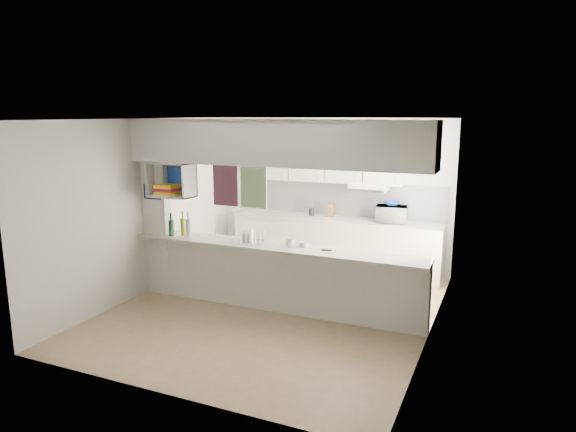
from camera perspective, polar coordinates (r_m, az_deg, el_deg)
The scene contains 16 objects.
floor at distance 7.24m, azimuth -1.62°, elevation -10.34°, with size 4.80×4.80×0.00m, color #917954.
ceiling at distance 6.73m, azimuth -1.75°, elevation 10.71°, with size 4.80×4.80×0.00m, color white.
wall_back at distance 9.06m, azimuth 4.79°, elevation 2.57°, with size 4.20×4.20×0.00m, color silver.
wall_left at distance 7.97m, azimuth -15.48°, elevation 1.00°, with size 4.80×4.80×0.00m, color silver.
wall_right at distance 6.28m, azimuth 15.93°, elevation -1.72°, with size 4.80×4.80×0.00m, color silver.
servery_partition at distance 6.88m, azimuth -3.01°, elevation 2.85°, with size 4.20×0.50×2.60m.
cubby_shelf at distance 7.54m, azimuth -12.78°, elevation 3.72°, with size 0.65×0.35×0.50m.
kitchen_run at distance 8.85m, azimuth 5.17°, elevation -0.77°, with size 3.60×0.63×2.24m.
microwave at distance 8.54m, azimuth 11.43°, elevation 0.20°, with size 0.49×0.33×0.27m, color white.
bowl at distance 8.55m, azimuth 11.55°, elevation 1.35°, with size 0.26×0.26×0.06m, color #0D3397.
dish_rack at distance 7.12m, azimuth -4.19°, elevation -2.29°, with size 0.43×0.37×0.20m.
cup at distance 6.81m, azimuth 0.19°, elevation -3.04°, with size 0.12×0.12×0.10m, color white.
wine_bottles at distance 7.57m, azimuth -11.78°, elevation -1.23°, with size 0.38×0.16×0.38m.
plastic_tubs at distance 6.87m, azimuth 1.95°, elevation -3.19°, with size 0.48×0.17×0.06m.
utensil_jar at distance 8.97m, azimuth 2.64°, elevation 0.47°, with size 0.09×0.09×0.13m, color black.
knife_block at distance 8.88m, azimuth 4.77°, elevation 0.63°, with size 0.11×0.09×0.22m, color brown.
Camera 1 is at (2.87, -6.09, 2.67)m, focal length 32.00 mm.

